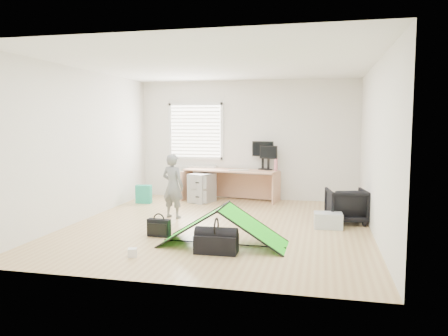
% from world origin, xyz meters
% --- Properties ---
extents(ground, '(5.50, 5.50, 0.00)m').
position_xyz_m(ground, '(0.00, 0.00, 0.00)').
color(ground, tan).
rests_on(ground, ground).
extents(back_wall, '(5.00, 0.02, 2.70)m').
position_xyz_m(back_wall, '(0.00, 2.75, 1.35)').
color(back_wall, silver).
rests_on(back_wall, ground).
extents(window, '(1.20, 0.06, 1.20)m').
position_xyz_m(window, '(-1.20, 2.71, 1.55)').
color(window, silver).
rests_on(window, back_wall).
extents(radiator, '(1.00, 0.12, 0.60)m').
position_xyz_m(radiator, '(-1.20, 2.67, 0.45)').
color(radiator, silver).
rests_on(radiator, back_wall).
extents(desk, '(2.14, 0.99, 0.70)m').
position_xyz_m(desk, '(-0.29, 2.37, 0.35)').
color(desk, tan).
rests_on(desk, ground).
extents(filing_cabinet, '(0.58, 0.66, 0.63)m').
position_xyz_m(filing_cabinet, '(-0.88, 2.08, 0.32)').
color(filing_cabinet, '#97989C').
rests_on(filing_cabinet, ground).
extents(monitor_left, '(0.49, 0.18, 0.46)m').
position_xyz_m(monitor_left, '(0.40, 2.59, 0.94)').
color(monitor_left, black).
rests_on(monitor_left, desk).
extents(monitor_right, '(0.42, 0.22, 0.40)m').
position_xyz_m(monitor_right, '(0.54, 2.49, 0.90)').
color(monitor_right, black).
rests_on(monitor_right, desk).
extents(keyboard, '(0.48, 0.33, 0.02)m').
position_xyz_m(keyboard, '(-0.08, 2.24, 0.71)').
color(keyboard, beige).
rests_on(keyboard, desk).
extents(thermos, '(0.10, 0.10, 0.28)m').
position_xyz_m(thermos, '(0.71, 2.43, 0.84)').
color(thermos, '#D47782').
rests_on(thermos, desk).
extents(office_chair, '(0.75, 0.77, 0.61)m').
position_xyz_m(office_chair, '(2.13, 0.72, 0.30)').
color(office_chair, black).
rests_on(office_chair, ground).
extents(person, '(0.49, 0.38, 1.18)m').
position_xyz_m(person, '(-0.97, 0.43, 0.59)').
color(person, slate).
rests_on(person, ground).
extents(kite, '(1.82, 0.82, 0.56)m').
position_xyz_m(kite, '(0.33, -1.12, 0.28)').
color(kite, '#1DE115').
rests_on(kite, ground).
extents(storage_crate, '(0.48, 0.35, 0.26)m').
position_xyz_m(storage_crate, '(1.82, 0.25, 0.13)').
color(storage_crate, '#B8BEC1').
rests_on(storage_crate, ground).
extents(tote_bag, '(0.34, 0.17, 0.40)m').
position_xyz_m(tote_bag, '(-2.08, 1.66, 0.20)').
color(tote_bag, '#1F9476').
rests_on(tote_bag, ground).
extents(laptop_bag, '(0.37, 0.14, 0.27)m').
position_xyz_m(laptop_bag, '(-0.74, -0.89, 0.14)').
color(laptop_bag, black).
rests_on(laptop_bag, ground).
extents(white_box, '(0.14, 0.14, 0.11)m').
position_xyz_m(white_box, '(-0.71, -1.93, 0.06)').
color(white_box, silver).
rests_on(white_box, ground).
extents(duffel_bag, '(0.58, 0.31, 0.25)m').
position_xyz_m(duffel_bag, '(0.33, -1.51, 0.13)').
color(duffel_bag, black).
rests_on(duffel_bag, ground).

